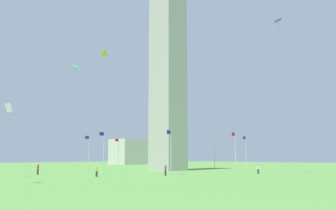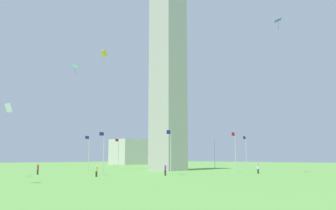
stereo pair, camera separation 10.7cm
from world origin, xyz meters
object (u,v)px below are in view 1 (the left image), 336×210
person_yellow_shirt (97,171)px  flagpole_e (235,150)px  distant_building (142,152)px  kite_yellow_box (104,53)px  kite_green_diamond (75,67)px  flagpole_nw (89,151)px  flagpole_ne (171,150)px  flagpole_s (214,152)px  kite_blue_diamond (278,21)px  obelisk_monument (168,46)px  person_purple_shirt (165,170)px  flagpole_n (104,150)px  flagpole_se (246,151)px  person_red_shirt (38,169)px  flagpole_w (118,152)px  person_white_shirt (258,169)px  flagpole_sw (166,152)px  kite_white_box (8,108)px

person_yellow_shirt → flagpole_e: bearing=-10.0°
person_yellow_shirt → distant_building: distant_building is taller
kite_yellow_box → kite_green_diamond: 13.06m
person_yellow_shirt → flagpole_nw: bearing=66.2°
flagpole_ne → person_yellow_shirt: bearing=-12.4°
flagpole_s → kite_blue_diamond: bearing=61.4°
obelisk_monument → kite_yellow_box: 17.49m
kite_blue_diamond → obelisk_monument: bearing=-82.2°
flagpole_nw → person_purple_shirt: flagpole_nw is taller
flagpole_n → flagpole_se: bearing=157.5°
person_red_shirt → flagpole_w: bearing=38.8°
flagpole_s → kite_green_diamond: size_ratio=4.90×
flagpole_n → flagpole_s: 34.38m
flagpole_ne → flagpole_w: bearing=-112.5°
obelisk_monument → person_red_shirt: 39.22m
person_yellow_shirt → kite_green_diamond: kite_green_diamond is taller
flagpole_se → kite_yellow_box: size_ratio=2.97×
flagpole_s → flagpole_w: (17.19, -17.19, 0.00)m
flagpole_n → kite_blue_diamond: (-20.68, 25.09, 23.99)m
person_white_shirt → flagpole_sw: bearing=-10.8°
flagpole_se → distant_building: bearing=-114.3°
obelisk_monument → flagpole_sw: size_ratio=7.41×
flagpole_ne → distant_building: bearing=-129.3°
kite_white_box → kite_blue_diamond: size_ratio=1.32×
person_red_shirt → flagpole_nw: bearing=41.7°
flagpole_sw → obelisk_monument: bearing=45.1°
obelisk_monument → flagpole_nw: size_ratio=7.41×
obelisk_monument → kite_blue_diamond: size_ratio=26.24×
flagpole_sw → person_red_shirt: 41.34m
flagpole_ne → flagpole_se: size_ratio=1.00×
flagpole_se → person_yellow_shirt: 37.60m
obelisk_monument → person_yellow_shirt: obelisk_monument is taller
obelisk_monument → flagpole_w: obelisk_monument is taller
person_yellow_shirt → person_purple_shirt: (-9.28, 5.22, 0.04)m
flagpole_e → flagpole_nw: (12.15, -29.34, 0.00)m
flagpole_ne → flagpole_se: (-24.31, 0.00, 0.00)m
flagpole_ne → distant_building: distant_building is taller
flagpole_sw → person_white_shirt: (12.25, 33.98, -3.33)m
flagpole_n → person_red_shirt: bearing=-16.4°
person_red_shirt → kite_yellow_box: (-11.46, 1.82, 22.04)m
flagpole_e → flagpole_s: bearing=-135.0°
person_yellow_shirt → kite_blue_diamond: (-28.67, 15.80, 27.33)m
distant_building → person_red_shirt: bearing=35.9°
flagpole_w → flagpole_nw: same height
kite_white_box → kite_yellow_box: (-18.41, -1.82, 12.78)m
obelisk_monument → flagpole_se: 29.37m
flagpole_se → kite_white_box: bearing=-13.9°
flagpole_nw → person_purple_shirt: (3.75, 26.66, -3.30)m
flagpole_n → flagpole_s: same height
flagpole_ne → person_red_shirt: 22.36m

